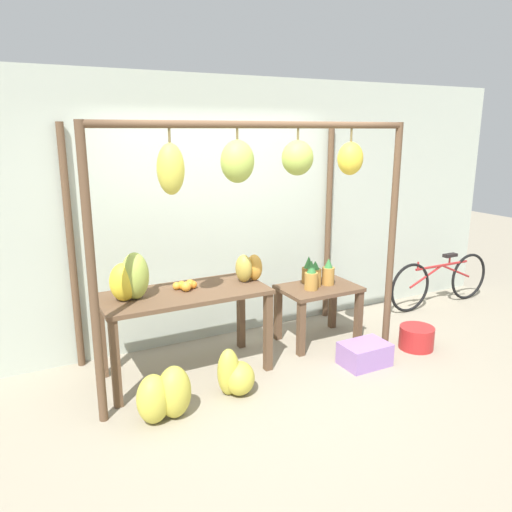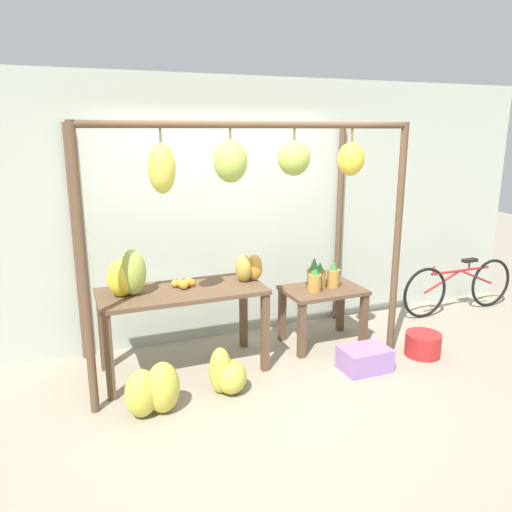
% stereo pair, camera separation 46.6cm
% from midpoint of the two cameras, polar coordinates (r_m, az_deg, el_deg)
% --- Properties ---
extents(ground_plane, '(20.00, 20.00, 0.00)m').
position_cam_midpoint_polar(ground_plane, '(4.56, 4.77, -15.46)').
color(ground_plane, gray).
extents(shop_wall_back, '(8.00, 0.08, 2.80)m').
position_cam_midpoint_polar(shop_wall_back, '(5.37, -1.91, 5.07)').
color(shop_wall_back, '#B7C1B2').
rests_on(shop_wall_back, ground_plane).
extents(stall_awning, '(2.99, 1.25, 2.33)m').
position_cam_midpoint_polar(stall_awning, '(4.42, 2.66, 7.53)').
color(stall_awning, brown).
rests_on(stall_awning, ground_plane).
extents(display_table_main, '(1.53, 0.69, 0.82)m').
position_cam_midpoint_polar(display_table_main, '(4.69, -5.59, -5.34)').
color(display_table_main, brown).
rests_on(display_table_main, ground_plane).
extents(display_table_side, '(0.84, 0.57, 0.62)m').
position_cam_midpoint_polar(display_table_side, '(5.41, 10.12, -5.08)').
color(display_table_side, brown).
rests_on(display_table_side, ground_plane).
extents(banana_pile_on_table, '(0.41, 0.33, 0.42)m').
position_cam_midpoint_polar(banana_pile_on_table, '(4.50, -11.62, -2.16)').
color(banana_pile_on_table, '#9EB247').
rests_on(banana_pile_on_table, display_table_main).
extents(orange_pile, '(0.22, 0.17, 0.09)m').
position_cam_midpoint_polar(orange_pile, '(4.69, -5.43, -3.17)').
color(orange_pile, orange).
rests_on(orange_pile, display_table_main).
extents(pineapple_cluster, '(0.40, 0.36, 0.32)m').
position_cam_midpoint_polar(pineapple_cluster, '(5.36, 9.81, -2.30)').
color(pineapple_cluster, '#B27F38').
rests_on(pineapple_cluster, display_table_side).
extents(banana_pile_ground_left, '(0.56, 0.40, 0.44)m').
position_cam_midpoint_polar(banana_pile_ground_left, '(4.21, -8.50, -15.00)').
color(banana_pile_ground_left, gold).
rests_on(banana_pile_ground_left, ground_plane).
extents(banana_pile_ground_right, '(0.40, 0.39, 0.43)m').
position_cam_midpoint_polar(banana_pile_ground_right, '(4.48, -0.28, -13.46)').
color(banana_pile_ground_right, gold).
rests_on(banana_pile_ground_right, ground_plane).
extents(fruit_crate_white, '(0.46, 0.33, 0.22)m').
position_cam_midpoint_polar(fruit_crate_white, '(5.06, 14.97, -11.34)').
color(fruit_crate_white, '#9970B7').
rests_on(fruit_crate_white, ground_plane).
extents(blue_bucket, '(0.36, 0.36, 0.24)m').
position_cam_midpoint_polar(blue_bucket, '(5.54, 20.89, -9.46)').
color(blue_bucket, '#AD2323').
rests_on(blue_bucket, ground_plane).
extents(parked_bicycle, '(1.71, 0.08, 0.68)m').
position_cam_midpoint_polar(parked_bicycle, '(6.89, 24.02, -3.22)').
color(parked_bicycle, black).
rests_on(parked_bicycle, ground_plane).
extents(papaya_pile, '(0.31, 0.22, 0.27)m').
position_cam_midpoint_polar(papaya_pile, '(4.85, 1.92, -1.38)').
color(papaya_pile, gold).
rests_on(papaya_pile, display_table_main).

